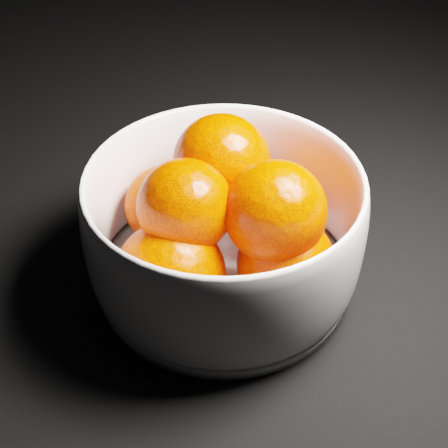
{
  "coord_description": "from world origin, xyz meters",
  "views": [
    {
      "loc": [
        -0.26,
        -0.63,
        0.4
      ],
      "look_at": [
        -0.25,
        -0.24,
        0.06
      ],
      "focal_mm": 50.0,
      "sensor_mm": 36.0,
      "label": 1
    }
  ],
  "objects": [
    {
      "name": "orange_pile",
      "position": [
        -0.25,
        -0.24,
        0.07
      ],
      "size": [
        0.18,
        0.18,
        0.13
      ],
      "color": "#EB2F00",
      "rests_on": "bowl"
    },
    {
      "name": "bowl",
      "position": [
        -0.25,
        -0.24,
        0.06
      ],
      "size": [
        0.23,
        0.23,
        0.11
      ],
      "rotation": [
        0.0,
        0.0,
        -0.39
      ],
      "color": "silver",
      "rests_on": "ground"
    },
    {
      "name": "ground",
      "position": [
        0.0,
        0.0,
        0.0
      ],
      "size": [
        3.0,
        3.0,
        0.0
      ],
      "primitive_type": "cube",
      "color": "black",
      "rests_on": "ground"
    }
  ]
}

